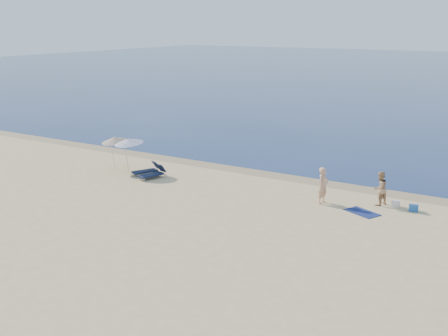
% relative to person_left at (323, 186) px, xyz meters
% --- Properties ---
extents(ground, '(160.00, 160.00, 0.00)m').
position_rel_person_left_xyz_m(ground, '(-2.41, -15.71, -0.97)').
color(ground, tan).
rests_on(ground, ground).
extents(wet_sand_strip, '(240.00, 1.60, 0.00)m').
position_rel_person_left_xyz_m(wet_sand_strip, '(-2.41, 3.69, -0.97)').
color(wet_sand_strip, '#847254').
rests_on(wet_sand_strip, ground).
extents(person_left, '(0.54, 0.76, 1.95)m').
position_rel_person_left_xyz_m(person_left, '(0.00, 0.00, 0.00)').
color(person_left, tan).
rests_on(person_left, ground).
extents(person_right, '(0.99, 1.08, 1.80)m').
position_rel_person_left_xyz_m(person_right, '(2.63, 1.29, -0.07)').
color(person_right, tan).
rests_on(person_right, ground).
extents(beach_towel, '(1.94, 1.57, 0.03)m').
position_rel_person_left_xyz_m(beach_towel, '(2.29, -0.36, -0.96)').
color(beach_towel, '#0E184A').
rests_on(beach_towel, ground).
extents(white_bag, '(0.36, 0.31, 0.31)m').
position_rel_person_left_xyz_m(white_bag, '(3.45, 1.50, -0.82)').
color(white_bag, silver).
rests_on(white_bag, ground).
extents(blue_cooler, '(0.52, 0.42, 0.33)m').
position_rel_person_left_xyz_m(blue_cooler, '(4.42, 1.24, -0.81)').
color(blue_cooler, '#1E56A6').
rests_on(blue_cooler, ground).
extents(umbrella_near, '(2.43, 2.44, 2.37)m').
position_rel_person_left_xyz_m(umbrella_near, '(-12.76, -0.60, 1.08)').
color(umbrella_near, silver).
rests_on(umbrella_near, ground).
extents(umbrella_far, '(2.07, 2.09, 2.30)m').
position_rel_person_left_xyz_m(umbrella_far, '(-14.05, -0.45, 1.01)').
color(umbrella_far, silver).
rests_on(umbrella_far, ground).
extents(lounger_left, '(1.04, 1.86, 0.78)m').
position_rel_person_left_xyz_m(lounger_left, '(-10.70, -0.85, -0.69)').
color(lounger_left, '#131B36').
rests_on(lounger_left, ground).
extents(lounger_right, '(1.28, 1.84, 0.78)m').
position_rel_person_left_xyz_m(lounger_right, '(-11.55, -0.37, -0.69)').
color(lounger_right, '#131C36').
rests_on(lounger_right, ground).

